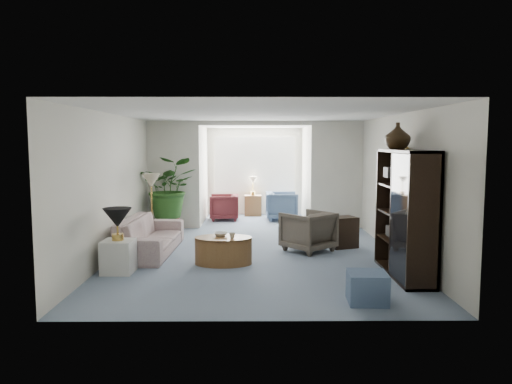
{
  "coord_description": "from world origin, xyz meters",
  "views": [
    {
      "loc": [
        -0.07,
        -8.36,
        2.02
      ],
      "look_at": [
        0.0,
        0.6,
        1.1
      ],
      "focal_mm": 34.43,
      "sensor_mm": 36.0,
      "label": 1
    }
  ],
  "objects_px": {
    "coffee_cup": "(232,236)",
    "plant_pot": "(170,225)",
    "framed_picture": "(402,161)",
    "entertainment_cabinet": "(405,213)",
    "wingback_chair": "(308,231)",
    "cabinet_urn": "(398,136)",
    "sofa": "(150,235)",
    "ottoman": "(367,287)",
    "sunroom_table": "(253,205)",
    "coffee_table": "(223,250)",
    "sunroom_chair_blue": "(282,206)",
    "table_lamp": "(117,218)",
    "sunroom_chair_maroon": "(224,207)",
    "floor_lamp": "(151,181)",
    "coffee_bowl": "(221,234)",
    "end_table": "(118,256)",
    "side_table_dark": "(343,232)"
  },
  "relations": [
    {
      "from": "framed_picture",
      "to": "coffee_bowl",
      "type": "height_order",
      "value": "framed_picture"
    },
    {
      "from": "coffee_table",
      "to": "wingback_chair",
      "type": "height_order",
      "value": "wingback_chair"
    },
    {
      "from": "framed_picture",
      "to": "cabinet_urn",
      "type": "height_order",
      "value": "cabinet_urn"
    },
    {
      "from": "wingback_chair",
      "to": "cabinet_urn",
      "type": "xyz_separation_m",
      "value": [
        1.26,
        -1.18,
        1.74
      ]
    },
    {
      "from": "table_lamp",
      "to": "side_table_dark",
      "type": "bearing_deg",
      "value": 25.44
    },
    {
      "from": "coffee_cup",
      "to": "entertainment_cabinet",
      "type": "distance_m",
      "value": 2.74
    },
    {
      "from": "wingback_chair",
      "to": "entertainment_cabinet",
      "type": "xyz_separation_m",
      "value": [
        1.26,
        -1.68,
        0.58
      ]
    },
    {
      "from": "plant_pot",
      "to": "coffee_table",
      "type": "bearing_deg",
      "value": -65.03
    },
    {
      "from": "wingback_chair",
      "to": "sunroom_chair_maroon",
      "type": "xyz_separation_m",
      "value": [
        -1.76,
        3.64,
        -0.04
      ]
    },
    {
      "from": "sofa",
      "to": "coffee_cup",
      "type": "height_order",
      "value": "sofa"
    },
    {
      "from": "framed_picture",
      "to": "coffee_cup",
      "type": "xyz_separation_m",
      "value": [
        -2.86,
        -0.37,
        -1.2
      ]
    },
    {
      "from": "framed_picture",
      "to": "entertainment_cabinet",
      "type": "xyz_separation_m",
      "value": [
        -0.23,
        -0.99,
        -0.75
      ]
    },
    {
      "from": "side_table_dark",
      "to": "entertainment_cabinet",
      "type": "xyz_separation_m",
      "value": [
        0.56,
        -1.98,
        0.65
      ]
    },
    {
      "from": "entertainment_cabinet",
      "to": "cabinet_urn",
      "type": "distance_m",
      "value": 1.26
    },
    {
      "from": "coffee_table",
      "to": "cabinet_urn",
      "type": "relative_size",
      "value": 2.26
    },
    {
      "from": "coffee_bowl",
      "to": "wingback_chair",
      "type": "distance_m",
      "value": 1.79
    },
    {
      "from": "sunroom_chair_blue",
      "to": "coffee_cup",
      "type": "bearing_deg",
      "value": 165.99
    },
    {
      "from": "coffee_cup",
      "to": "plant_pot",
      "type": "bearing_deg",
      "value": 116.56
    },
    {
      "from": "floor_lamp",
      "to": "wingback_chair",
      "type": "xyz_separation_m",
      "value": [
        3.05,
        -0.8,
        -0.88
      ]
    },
    {
      "from": "coffee_table",
      "to": "sunroom_chair_blue",
      "type": "height_order",
      "value": "sunroom_chair_blue"
    },
    {
      "from": "floor_lamp",
      "to": "entertainment_cabinet",
      "type": "relative_size",
      "value": 0.19
    },
    {
      "from": "framed_picture",
      "to": "plant_pot",
      "type": "bearing_deg",
      "value": 148.74
    },
    {
      "from": "end_table",
      "to": "floor_lamp",
      "type": "height_order",
      "value": "floor_lamp"
    },
    {
      "from": "framed_picture",
      "to": "ottoman",
      "type": "distance_m",
      "value": 2.92
    },
    {
      "from": "entertainment_cabinet",
      "to": "sunroom_chair_maroon",
      "type": "xyz_separation_m",
      "value": [
        -3.03,
        5.32,
        -0.62
      ]
    },
    {
      "from": "coffee_table",
      "to": "wingback_chair",
      "type": "distance_m",
      "value": 1.8
    },
    {
      "from": "framed_picture",
      "to": "floor_lamp",
      "type": "height_order",
      "value": "framed_picture"
    },
    {
      "from": "coffee_bowl",
      "to": "plant_pot",
      "type": "height_order",
      "value": "coffee_bowl"
    },
    {
      "from": "table_lamp",
      "to": "sunroom_chair_maroon",
      "type": "bearing_deg",
      "value": 75.41
    },
    {
      "from": "ottoman",
      "to": "coffee_table",
      "type": "bearing_deg",
      "value": 134.22
    },
    {
      "from": "floor_lamp",
      "to": "plant_pot",
      "type": "height_order",
      "value": "floor_lamp"
    },
    {
      "from": "coffee_table",
      "to": "sunroom_table",
      "type": "distance_m",
      "value": 5.38
    },
    {
      "from": "framed_picture",
      "to": "sunroom_table",
      "type": "relative_size",
      "value": 0.89
    },
    {
      "from": "sofa",
      "to": "wingback_chair",
      "type": "height_order",
      "value": "wingback_chair"
    },
    {
      "from": "coffee_bowl",
      "to": "sunroom_table",
      "type": "relative_size",
      "value": 0.42
    },
    {
      "from": "framed_picture",
      "to": "side_table_dark",
      "type": "xyz_separation_m",
      "value": [
        -0.79,
        0.99,
        -1.4
      ]
    },
    {
      "from": "cabinet_urn",
      "to": "sunroom_chair_maroon",
      "type": "bearing_deg",
      "value": 122.17
    },
    {
      "from": "sunroom_chair_blue",
      "to": "end_table",
      "type": "bearing_deg",
      "value": 150.26
    },
    {
      "from": "table_lamp",
      "to": "side_table_dark",
      "type": "relative_size",
      "value": 0.74
    },
    {
      "from": "cabinet_urn",
      "to": "plant_pot",
      "type": "relative_size",
      "value": 1.05
    },
    {
      "from": "side_table_dark",
      "to": "ottoman",
      "type": "relative_size",
      "value": 1.23
    },
    {
      "from": "framed_picture",
      "to": "sunroom_chair_blue",
      "type": "relative_size",
      "value": 0.62
    },
    {
      "from": "side_table_dark",
      "to": "plant_pot",
      "type": "bearing_deg",
      "value": 155.08
    },
    {
      "from": "coffee_cup",
      "to": "plant_pot",
      "type": "relative_size",
      "value": 0.24
    },
    {
      "from": "table_lamp",
      "to": "floor_lamp",
      "type": "xyz_separation_m",
      "value": [
        0.05,
        2.31,
        0.39
      ]
    },
    {
      "from": "table_lamp",
      "to": "cabinet_urn",
      "type": "xyz_separation_m",
      "value": [
        4.37,
        0.33,
        1.25
      ]
    },
    {
      "from": "sofa",
      "to": "plant_pot",
      "type": "height_order",
      "value": "sofa"
    },
    {
      "from": "floor_lamp",
      "to": "ottoman",
      "type": "distance_m",
      "value": 5.21
    },
    {
      "from": "coffee_table",
      "to": "ottoman",
      "type": "height_order",
      "value": "coffee_table"
    },
    {
      "from": "cabinet_urn",
      "to": "coffee_cup",
      "type": "bearing_deg",
      "value": 177.56
    }
  ]
}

